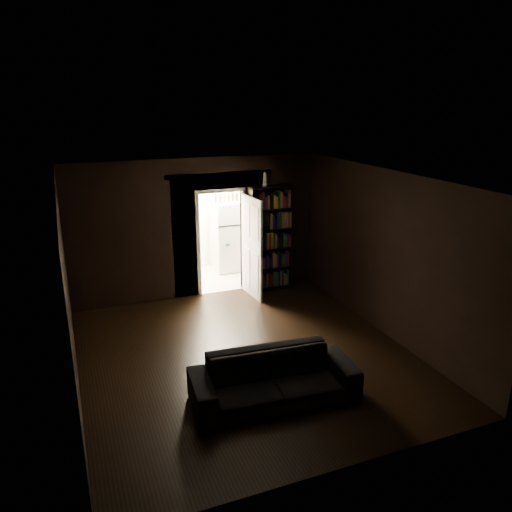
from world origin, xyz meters
The scene contains 9 objects.
ground centered at (0.00, 0.00, 0.00)m, with size 5.50×5.50×0.00m, color black.
room_walls centered at (-0.01, 1.07, 1.68)m, with size 5.02×5.61×2.84m.
kitchen_alcove centered at (0.50, 3.87, 1.21)m, with size 2.20×1.80×2.60m.
sofa centered at (-0.07, -1.26, 0.43)m, with size 2.21×0.96×0.85m, color black.
bookshelf centered at (1.50, 2.55, 1.10)m, with size 0.90×0.32×2.20m, color black.
refrigerator centered at (1.10, 4.03, 0.82)m, with size 0.74×0.68×1.65m, color silver.
door centered at (1.00, 2.31, 1.02)m, with size 0.85×0.05×2.05m, color white.
figurine centered at (1.38, 2.57, 2.34)m, with size 0.09×0.09×0.28m, color silver.
bottles centered at (1.01, 3.92, 1.77)m, with size 0.60×0.08×0.24m, color black.
Camera 1 is at (-2.44, -6.60, 3.90)m, focal length 35.00 mm.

